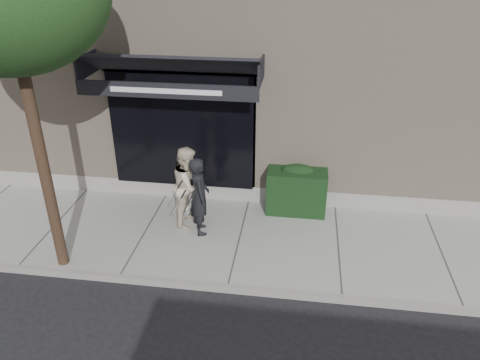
# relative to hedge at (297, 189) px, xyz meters

# --- Properties ---
(ground) EXTENTS (80.00, 80.00, 0.00)m
(ground) POSITION_rel_hedge_xyz_m (-1.10, -1.25, -0.66)
(ground) COLOR black
(ground) RESTS_ON ground
(sidewalk) EXTENTS (20.00, 3.00, 0.12)m
(sidewalk) POSITION_rel_hedge_xyz_m (-1.10, -1.25, -0.60)
(sidewalk) COLOR #9E9D98
(sidewalk) RESTS_ON ground
(curb) EXTENTS (20.00, 0.10, 0.14)m
(curb) POSITION_rel_hedge_xyz_m (-1.10, -2.80, -0.59)
(curb) COLOR gray
(curb) RESTS_ON ground
(building_facade) EXTENTS (14.30, 8.04, 5.64)m
(building_facade) POSITION_rel_hedge_xyz_m (-1.11, 3.71, 2.08)
(building_facade) COLOR tan
(building_facade) RESTS_ON ground
(hedge) EXTENTS (1.30, 0.70, 1.14)m
(hedge) POSITION_rel_hedge_xyz_m (0.00, 0.00, 0.00)
(hedge) COLOR black
(hedge) RESTS_ON sidewalk
(pedestrian_front) EXTENTS (0.82, 0.85, 1.68)m
(pedestrian_front) POSITION_rel_hedge_xyz_m (-1.94, -1.13, 0.30)
(pedestrian_front) COLOR black
(pedestrian_front) RESTS_ON sidewalk
(pedestrian_back) EXTENTS (0.72, 0.97, 1.75)m
(pedestrian_back) POSITION_rel_hedge_xyz_m (-2.24, -0.80, 0.33)
(pedestrian_back) COLOR beige
(pedestrian_back) RESTS_ON sidewalk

